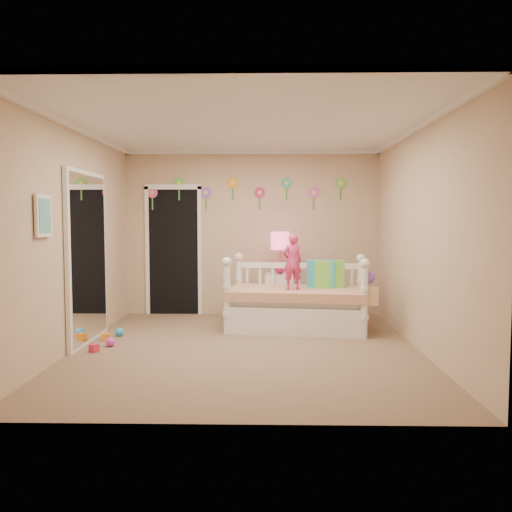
{
  "coord_description": "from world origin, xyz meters",
  "views": [
    {
      "loc": [
        0.23,
        -5.97,
        1.51
      ],
      "look_at": [
        0.1,
        0.6,
        1.05
      ],
      "focal_mm": 36.35,
      "sensor_mm": 36.0,
      "label": 1
    }
  ],
  "objects_px": {
    "nightstand": "(280,296)",
    "table_lamp": "(280,246)",
    "daybed": "(297,293)",
    "child": "(292,262)"
  },
  "relations": [
    {
      "from": "nightstand",
      "to": "table_lamp",
      "type": "relative_size",
      "value": 1.11
    },
    {
      "from": "child",
      "to": "nightstand",
      "type": "bearing_deg",
      "value": -94.52
    },
    {
      "from": "daybed",
      "to": "nightstand",
      "type": "bearing_deg",
      "value": 113.42
    },
    {
      "from": "daybed",
      "to": "table_lamp",
      "type": "bearing_deg",
      "value": 113.42
    },
    {
      "from": "daybed",
      "to": "child",
      "type": "distance_m",
      "value": 0.45
    },
    {
      "from": "daybed",
      "to": "table_lamp",
      "type": "distance_m",
      "value": 0.97
    },
    {
      "from": "nightstand",
      "to": "table_lamp",
      "type": "xyz_separation_m",
      "value": [
        0.0,
        0.0,
        0.77
      ]
    },
    {
      "from": "table_lamp",
      "to": "daybed",
      "type": "bearing_deg",
      "value": -73.71
    },
    {
      "from": "child",
      "to": "table_lamp",
      "type": "relative_size",
      "value": 1.2
    },
    {
      "from": "child",
      "to": "table_lamp",
      "type": "height_order",
      "value": "table_lamp"
    }
  ]
}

